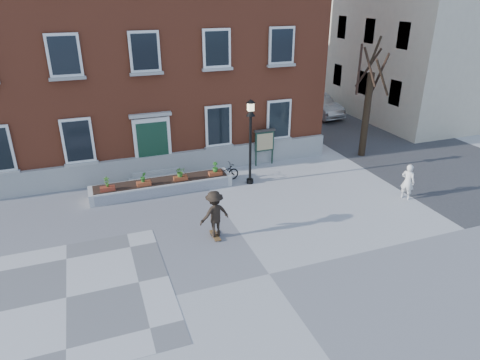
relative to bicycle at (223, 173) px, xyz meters
name	(u,v)px	position (x,y,z in m)	size (l,w,h in m)	color
ground	(269,274)	(-0.85, -7.27, -0.43)	(100.00, 100.00, 0.00)	#99999C
checker_patch	(66,298)	(-6.85, -6.27, -0.42)	(6.00, 6.00, 0.01)	#5F5E61
bicycle	(223,173)	(0.00, 0.00, 0.00)	(0.57, 1.63, 0.86)	black
parked_car	(316,104)	(9.86, 8.73, 0.35)	(1.65, 4.72, 1.55)	#A8AAAC
bystander	(408,182)	(6.81, -4.38, 0.35)	(0.57, 0.37, 1.56)	silver
brick_building	(129,30)	(-2.85, 6.70, 5.87)	(18.40, 10.85, 12.60)	#974329
planter_assembly	(162,185)	(-2.84, -0.09, -0.12)	(6.20, 1.12, 1.15)	beige
bare_tree	(368,104)	(8.16, 0.74, 2.36)	(1.83, 1.83, 6.16)	#312315
side_street	(380,6)	(17.14, 12.51, 6.59)	(15.20, 36.00, 14.50)	#3B3B3D
lamp_post	(250,130)	(1.13, -0.59, 2.11)	(0.40, 0.40, 3.93)	black
notice_board	(265,141)	(2.65, 1.29, 0.83)	(1.10, 0.16, 1.87)	#172F21
skateboarder	(215,214)	(-1.78, -4.56, 0.51)	(1.23, 0.86, 1.82)	brown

